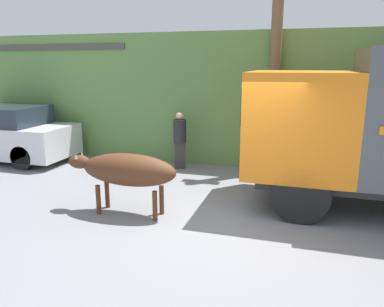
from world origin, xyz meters
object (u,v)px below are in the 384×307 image
(brown_cow, at_px, (127,170))
(pedestrian_on_hill, at_px, (180,138))
(utility_pole, at_px, (275,63))
(parked_suv, at_px, (3,134))

(brown_cow, relative_size, pedestrian_on_hill, 1.43)
(utility_pole, bearing_deg, brown_cow, -122.06)
(brown_cow, height_order, parked_suv, parked_suv)
(brown_cow, bearing_deg, parked_suv, 141.54)
(pedestrian_on_hill, xyz_separation_m, utility_pole, (2.40, 0.38, 1.97))
(brown_cow, distance_m, parked_suv, 6.04)
(parked_suv, height_order, pedestrian_on_hill, parked_suv)
(parked_suv, bearing_deg, brown_cow, -27.02)
(parked_suv, bearing_deg, pedestrian_on_hill, 6.36)
(parked_suv, distance_m, utility_pole, 8.04)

